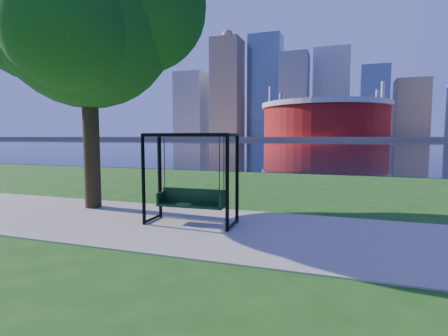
% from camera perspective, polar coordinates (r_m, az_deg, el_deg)
% --- Properties ---
extents(ground, '(900.00, 900.00, 0.00)m').
position_cam_1_polar(ground, '(8.45, -0.73, -9.05)').
color(ground, '#1E5114').
rests_on(ground, ground).
extents(path, '(120.00, 4.00, 0.03)m').
position_cam_1_polar(path, '(7.99, -1.96, -9.77)').
color(path, '#9E937F').
rests_on(path, ground).
extents(river, '(900.00, 180.00, 0.02)m').
position_cam_1_polar(river, '(109.76, 17.60, 3.81)').
color(river, black).
rests_on(river, ground).
extents(far_bank, '(900.00, 228.00, 2.00)m').
position_cam_1_polar(far_bank, '(313.72, 18.56, 4.66)').
color(far_bank, '#937F60').
rests_on(far_bank, ground).
extents(stadium, '(83.00, 83.00, 32.00)m').
position_cam_1_polar(stadium, '(243.35, 16.13, 7.79)').
color(stadium, maroon).
rests_on(stadium, far_bank).
extents(skyline, '(392.00, 66.00, 96.50)m').
position_cam_1_polar(skyline, '(328.92, 18.01, 10.78)').
color(skyline, gray).
rests_on(skyline, far_bank).
extents(swing, '(2.13, 0.98, 2.15)m').
position_cam_1_polar(swing, '(8.21, -5.38, -2.09)').
color(swing, black).
rests_on(swing, ground).
extents(park_tree, '(6.35, 5.74, 7.89)m').
position_cam_1_polar(park_tree, '(11.30, -21.47, 22.35)').
color(park_tree, black).
rests_on(park_tree, ground).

